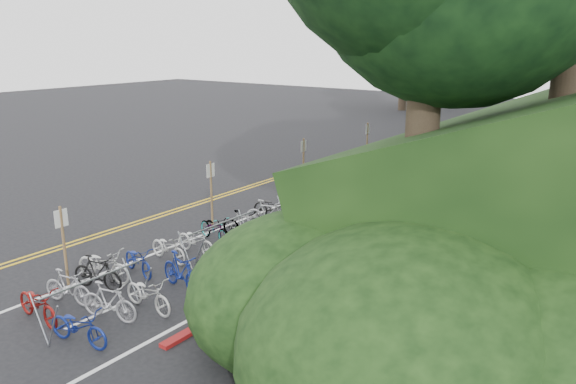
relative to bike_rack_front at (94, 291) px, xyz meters
name	(u,v)px	position (x,y,z in m)	size (l,w,h in m)	color
ground	(88,264)	(-3.52, 2.16, -0.88)	(120.00, 120.00, 0.00)	black
road_markings	(292,196)	(-2.88, 12.26, -0.87)	(7.47, 80.00, 0.01)	gold
red_curb	(416,205)	(2.18, 14.16, -0.83)	(0.25, 28.00, 0.10)	maroon
bike_rack_front	(94,291)	(0.00, 0.00, 0.00)	(1.17, 2.81, 1.22)	gray
bike_racks_rest	(371,173)	(-0.52, 15.16, -0.02)	(1.14, 23.00, 1.17)	gray
signpost_near	(64,240)	(-2.63, 0.91, 0.47)	(0.08, 0.40, 2.35)	brown
signposts_rest	(338,151)	(-2.92, 16.16, 0.55)	(0.08, 18.40, 2.50)	brown
bike_front	(104,265)	(-2.03, 1.71, -0.38)	(1.91, 0.67, 1.00)	beige
bike_valet	(215,246)	(-0.53, 4.78, -0.40)	(3.45, 13.13, 1.09)	maroon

